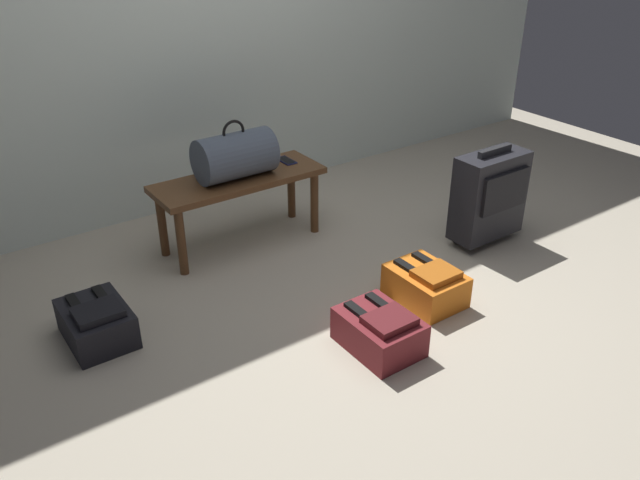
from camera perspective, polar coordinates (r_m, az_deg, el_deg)
name	(u,v)px	position (r m, az deg, el deg)	size (l,w,h in m)	color
ground_plane	(365,294)	(3.42, 3.97, -4.76)	(6.60, 6.60, 0.00)	#B2A893
bench	(239,187)	(3.77, -7.16, 4.64)	(1.00, 0.36, 0.43)	brown
duffel_bag_slate	(235,155)	(3.69, -7.53, 7.43)	(0.44, 0.26, 0.34)	#475160
cell_phone	(286,161)	(3.94, -3.01, 7.04)	(0.07, 0.14, 0.01)	#191E4C
suitcase_upright_charcoal	(490,195)	(3.91, 14.77, 3.88)	(0.45, 0.22, 0.60)	black
backpack_dark	(97,323)	(3.21, -19.15, -6.92)	(0.28, 0.38, 0.21)	black
backpack_maroon	(379,331)	(3.00, 5.29, -8.00)	(0.28, 0.38, 0.21)	maroon
backpack_orange	(426,284)	(3.36, 9.35, -3.91)	(0.28, 0.38, 0.21)	orange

